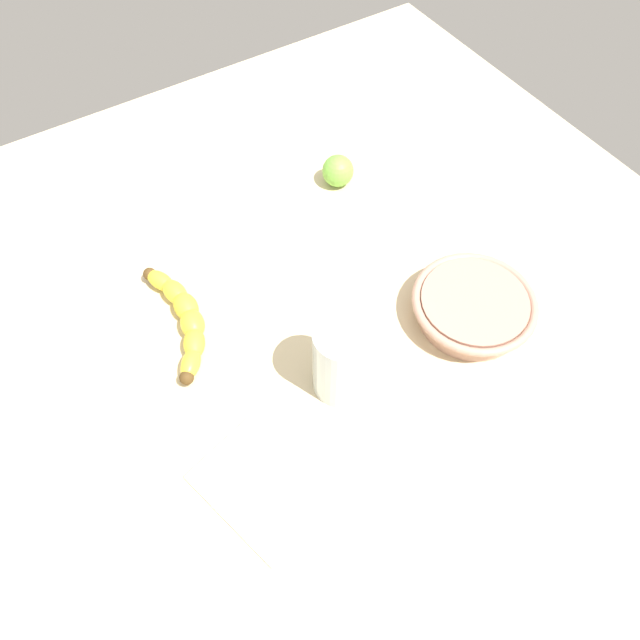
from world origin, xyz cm
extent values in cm
cube|color=beige|center=(0.00, 0.00, 1.50)|extent=(120.00, 120.00, 3.00)
ellipsoid|color=yellow|center=(0.75, 20.63, 4.67)|extent=(5.27, 4.99, 2.51)
ellipsoid|color=yellow|center=(3.40, 18.87, 4.67)|extent=(5.58, 4.79, 2.93)
ellipsoid|color=yellow|center=(6.36, 17.74, 4.67)|extent=(5.46, 4.44, 3.34)
ellipsoid|color=yellow|center=(9.50, 17.28, 4.67)|extent=(4.88, 3.50, 3.34)
ellipsoid|color=yellow|center=(12.67, 17.52, 4.67)|extent=(5.23, 3.76, 2.93)
ellipsoid|color=yellow|center=(15.70, 18.44, 4.67)|extent=(5.38, 4.19, 2.51)
sphere|color=#513819|center=(-0.90, 22.00, 4.67)|extent=(1.95, 1.95, 1.95)
sphere|color=#513819|center=(17.68, 19.29, 4.67)|extent=(1.95, 1.95, 1.95)
cylinder|color=silver|center=(-11.52, 4.78, 9.09)|extent=(7.55, 7.55, 12.19)
cylinder|color=gray|center=(-11.52, 4.78, 8.74)|extent=(7.05, 7.05, 10.97)
cylinder|color=tan|center=(-12.42, -16.55, 5.11)|extent=(14.90, 14.90, 4.21)
torus|color=tan|center=(-12.42, -16.55, 6.61)|extent=(17.39, 17.39, 1.20)
sphere|color=#75C142|center=(20.55, -15.51, 5.61)|extent=(5.22, 5.22, 5.22)
cube|color=white|center=(-18.33, 20.63, 3.30)|extent=(17.68, 14.70, 0.60)
camera|label=1|loc=(-41.25, 26.74, 73.05)|focal=33.24mm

